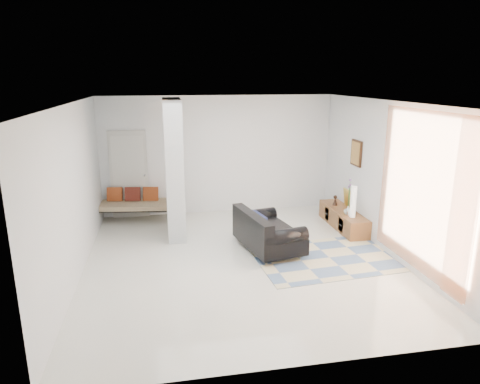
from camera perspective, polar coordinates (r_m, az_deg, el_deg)
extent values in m
plane|color=white|center=(7.82, 0.22, -9.10)|extent=(6.00, 6.00, 0.00)
plane|color=white|center=(7.14, 0.24, 11.85)|extent=(6.00, 6.00, 0.00)
plane|color=white|center=(10.26, -2.89, 4.93)|extent=(6.00, 0.00, 6.00)
plane|color=white|center=(4.59, 7.26, -8.15)|extent=(6.00, 0.00, 6.00)
plane|color=white|center=(7.38, -21.26, -0.11)|extent=(0.00, 6.00, 6.00)
plane|color=white|center=(8.30, 19.23, 1.69)|extent=(0.00, 6.00, 6.00)
cube|color=silver|center=(8.80, -8.79, 3.07)|extent=(0.35, 1.20, 2.80)
cube|color=beige|center=(10.23, -14.57, 2.27)|extent=(0.85, 0.06, 2.04)
plane|color=orange|center=(7.30, 23.08, -0.03)|extent=(0.00, 2.55, 2.55)
cube|color=#361D0E|center=(9.40, 15.25, 5.03)|extent=(0.04, 0.45, 0.55)
cube|color=brown|center=(9.66, 13.59, -3.47)|extent=(0.45, 1.75, 0.40)
cube|color=#361D0E|center=(9.24, 13.33, -4.31)|extent=(0.02, 0.23, 0.28)
cube|color=#361D0E|center=(9.92, 11.55, -2.87)|extent=(0.02, 0.23, 0.28)
cube|color=gold|center=(9.83, 14.13, -0.75)|extent=(0.09, 0.32, 0.40)
cube|color=silver|center=(9.21, 14.09, -2.73)|extent=(0.04, 0.10, 0.12)
cylinder|color=silver|center=(7.63, 3.51, -9.36)|extent=(0.05, 0.05, 0.10)
cylinder|color=silver|center=(8.68, -0.09, -6.22)|extent=(0.05, 0.05, 0.10)
cylinder|color=silver|center=(7.93, 8.09, -8.50)|extent=(0.05, 0.05, 0.10)
cylinder|color=silver|center=(8.95, 4.05, -5.59)|extent=(0.05, 0.05, 0.10)
cube|color=black|center=(8.21, 3.83, -6.04)|extent=(1.18, 1.64, 0.30)
cube|color=black|center=(7.96, 1.62, -4.17)|extent=(0.50, 1.50, 0.36)
cylinder|color=black|center=(7.61, 5.94, -5.97)|extent=(0.89, 0.45, 0.28)
cylinder|color=black|center=(8.66, 2.04, -3.25)|extent=(0.89, 0.45, 0.28)
cube|color=black|center=(8.00, 2.41, -3.93)|extent=(0.25, 0.56, 0.31)
cylinder|color=black|center=(9.95, -18.58, -3.30)|extent=(0.04, 0.04, 0.40)
cylinder|color=black|center=(9.62, -8.52, -3.29)|extent=(0.04, 0.04, 0.40)
cylinder|color=black|center=(10.61, -17.56, -2.09)|extent=(0.04, 0.04, 0.40)
cylinder|color=black|center=(10.30, -8.13, -2.03)|extent=(0.04, 0.04, 0.40)
cube|color=beige|center=(10.03, -13.33, -1.69)|extent=(1.85, 0.97, 0.12)
cube|color=#983F1B|center=(10.23, -16.36, -0.29)|extent=(0.36, 0.21, 0.33)
cube|color=maroon|center=(10.14, -14.11, -0.26)|extent=(0.36, 0.21, 0.33)
cube|color=#983F1B|center=(10.07, -11.82, -0.23)|extent=(0.36, 0.21, 0.33)
cube|color=beige|center=(8.08, 11.83, -8.57)|extent=(2.80, 1.99, 0.01)
cylinder|color=beige|center=(9.09, 14.87, -1.26)|extent=(0.12, 0.12, 0.65)
imported|color=silver|center=(9.27, 14.22, -2.39)|extent=(0.20, 0.20, 0.19)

